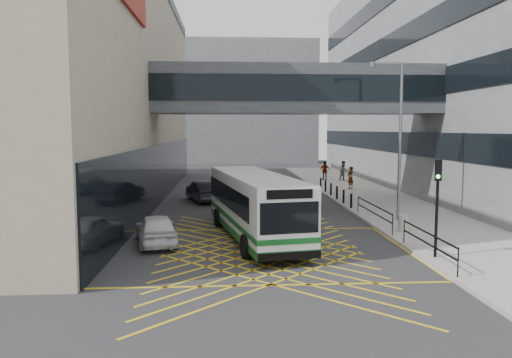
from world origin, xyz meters
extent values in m
plane|color=#333335|center=(0.00, 0.00, 0.00)|extent=(120.00, 120.00, 0.00)
cube|color=black|center=(-5.96, 16.00, 2.00)|extent=(0.10, 41.50, 4.00)
cube|color=slate|center=(24.00, 24.00, 10.00)|extent=(24.00, 44.00, 20.00)
cube|color=black|center=(11.96, 24.00, 4.00)|extent=(0.10, 43.50, 1.60)
cube|color=black|center=(11.96, 24.00, 8.00)|extent=(0.10, 43.50, 1.60)
cube|color=black|center=(11.96, 24.00, 12.00)|extent=(0.10, 43.50, 1.60)
cube|color=black|center=(11.96, 24.00, 16.00)|extent=(0.10, 43.50, 1.60)
cube|color=slate|center=(-2.00, 60.00, 9.00)|extent=(28.00, 16.00, 18.00)
cube|color=#43494E|center=(3.00, 12.00, 7.50)|extent=(20.00, 4.00, 3.00)
cube|color=black|center=(3.00, 9.98, 7.50)|extent=(19.50, 0.06, 1.60)
cube|color=black|center=(3.00, 14.02, 7.50)|extent=(19.50, 0.06, 1.60)
cube|color=#AAA49C|center=(9.00, 15.00, 0.08)|extent=(6.00, 54.00, 0.16)
cube|color=gold|center=(0.00, 0.00, 0.00)|extent=(12.00, 9.00, 0.01)
cube|color=silver|center=(-0.15, 2.51, 1.62)|extent=(4.26, 10.74, 2.57)
cube|color=#115620|center=(-0.15, 2.51, 0.50)|extent=(4.30, 10.78, 0.32)
cube|color=#115620|center=(-0.15, 2.51, 1.00)|extent=(4.32, 10.79, 0.21)
cube|color=black|center=(-0.25, 3.07, 1.95)|extent=(4.07, 9.44, 1.00)
cube|color=black|center=(0.80, -2.62, 1.86)|extent=(2.17, 0.48, 1.14)
cube|color=black|center=(0.81, -2.64, 2.72)|extent=(1.70, 0.37, 0.33)
cube|color=silver|center=(-0.15, 2.51, 2.92)|extent=(4.22, 10.64, 0.10)
cube|color=black|center=(0.81, -2.64, 0.48)|extent=(2.36, 0.53, 0.29)
cube|color=black|center=(-1.11, 7.66, 0.48)|extent=(2.36, 0.53, 0.29)
cylinder|color=black|center=(-0.70, -1.08, 0.48)|extent=(0.44, 0.99, 0.95)
cylinder|color=black|center=(1.66, -0.64, 0.48)|extent=(0.44, 0.99, 0.95)
cylinder|color=black|center=(-1.89, 5.29, 0.48)|extent=(0.44, 0.99, 0.95)
cylinder|color=black|center=(0.47, 5.73, 0.48)|extent=(0.44, 0.99, 0.95)
imported|color=white|center=(-4.50, 1.55, 0.69)|extent=(2.70, 4.62, 1.38)
imported|color=black|center=(-3.05, 14.43, 0.72)|extent=(3.11, 4.95, 1.44)
imported|color=gray|center=(0.45, 19.92, 0.73)|extent=(3.07, 5.05, 1.46)
cylinder|color=black|center=(6.50, -1.91, 1.74)|extent=(0.15, 0.15, 3.16)
cube|color=black|center=(6.42, -2.10, 3.50)|extent=(0.30, 0.25, 0.79)
sphere|color=#19E533|center=(6.38, -2.18, 3.27)|extent=(0.19, 0.19, 0.15)
cylinder|color=slate|center=(7.77, 5.91, 4.29)|extent=(0.18, 0.18, 8.27)
cube|color=slate|center=(6.95, 5.82, 8.43)|extent=(1.66, 0.28, 0.10)
cylinder|color=slate|center=(6.13, 5.74, 8.35)|extent=(0.32, 0.32, 0.26)
cylinder|color=#ADA89E|center=(6.95, 2.86, 0.57)|extent=(0.47, 0.47, 0.82)
cube|color=black|center=(6.15, -2.00, 1.11)|extent=(0.05, 5.00, 0.05)
cube|color=black|center=(6.15, -2.00, 0.71)|extent=(0.05, 5.00, 0.05)
cube|color=black|center=(6.15, 5.00, 1.11)|extent=(0.05, 6.00, 0.05)
cube|color=black|center=(6.15, 5.00, 0.71)|extent=(0.05, 6.00, 0.05)
cylinder|color=black|center=(6.15, -4.50, 0.66)|extent=(0.04, 0.04, 1.00)
cylinder|color=black|center=(6.15, 0.50, 0.66)|extent=(0.04, 0.04, 1.00)
cylinder|color=black|center=(6.15, 2.00, 0.66)|extent=(0.04, 0.04, 1.00)
cylinder|color=black|center=(6.15, 8.00, 0.66)|extent=(0.04, 0.04, 1.00)
cylinder|color=black|center=(6.25, 10.00, 0.61)|extent=(0.14, 0.14, 0.90)
cylinder|color=black|center=(6.25, 12.00, 0.61)|extent=(0.14, 0.14, 0.90)
cylinder|color=black|center=(6.25, 14.00, 0.61)|extent=(0.14, 0.14, 0.90)
cylinder|color=black|center=(6.25, 16.00, 0.61)|extent=(0.14, 0.14, 0.90)
cylinder|color=black|center=(6.25, 18.00, 0.61)|extent=(0.14, 0.14, 0.90)
cylinder|color=black|center=(6.25, 20.00, 0.61)|extent=(0.14, 0.14, 0.90)
imported|color=gray|center=(8.66, 19.84, 1.07)|extent=(0.88, 0.87, 1.82)
imported|color=gray|center=(9.64, 26.34, 1.09)|extent=(1.03, 0.79, 1.85)
imported|color=gray|center=(7.99, 27.05, 1.06)|extent=(1.10, 0.59, 1.79)
camera|label=1|loc=(-1.43, -20.09, 5.01)|focal=35.00mm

